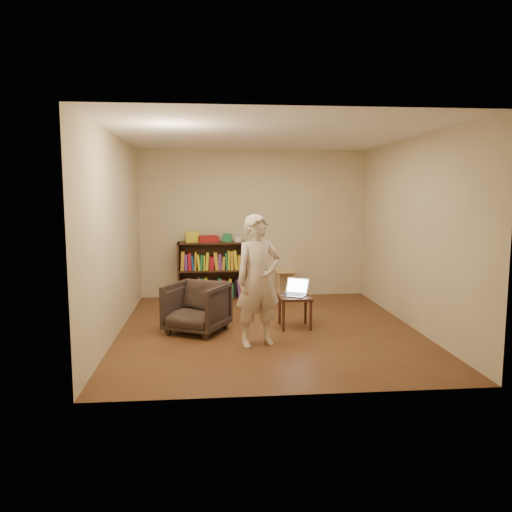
{
  "coord_description": "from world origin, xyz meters",
  "views": [
    {
      "loc": [
        -0.78,
        -6.6,
        1.86
      ],
      "look_at": [
        -0.13,
        0.35,
        0.97
      ],
      "focal_mm": 35.0,
      "sensor_mm": 36.0,
      "label": 1
    }
  ],
  "objects": [
    {
      "name": "floor",
      "position": [
        0.0,
        0.0,
        0.0
      ],
      "size": [
        4.5,
        4.5,
        0.0
      ],
      "primitive_type": "plane",
      "color": "#4E2A19",
      "rests_on": "ground"
    },
    {
      "name": "box_yellow",
      "position": [
        -1.08,
        2.09,
        1.09
      ],
      "size": [
        0.24,
        0.19,
        0.18
      ],
      "primitive_type": "cube",
      "rotation": [
        0.0,
        0.0,
        0.11
      ],
      "color": "yellow",
      "rests_on": "bookshelf"
    },
    {
      "name": "person",
      "position": [
        -0.2,
        -0.69,
        0.8
      ],
      "size": [
        0.68,
        0.55,
        1.6
      ],
      "primitive_type": "imported",
      "rotation": [
        0.0,
        0.0,
        0.33
      ],
      "color": "beige",
      "rests_on": "floor"
    },
    {
      "name": "wall_right",
      "position": [
        2.0,
        0.0,
        1.3
      ],
      "size": [
        0.0,
        4.5,
        4.5
      ],
      "primitive_type": "plane",
      "rotation": [
        1.57,
        0.0,
        -1.57
      ],
      "color": "#BCA88E",
      "rests_on": "floor"
    },
    {
      "name": "box_white",
      "position": [
        -0.29,
        2.08,
        1.04
      ],
      "size": [
        0.11,
        0.11,
        0.09
      ],
      "primitive_type": "cube",
      "rotation": [
        0.0,
        0.0,
        -0.05
      ],
      "color": "silver",
      "rests_on": "bookshelf"
    },
    {
      "name": "stool",
      "position": [
        0.54,
        2.03,
        0.4
      ],
      "size": [
        0.34,
        0.34,
        0.5
      ],
      "color": "tan",
      "rests_on": "floor"
    },
    {
      "name": "red_cloth",
      "position": [
        -0.81,
        2.06,
        1.06
      ],
      "size": [
        0.38,
        0.31,
        0.11
      ],
      "primitive_type": "cube",
      "rotation": [
        0.0,
        0.0,
        0.2
      ],
      "color": "maroon",
      "rests_on": "bookshelf"
    },
    {
      "name": "wall_back",
      "position": [
        0.0,
        2.25,
        1.3
      ],
      "size": [
        4.0,
        0.0,
        4.0
      ],
      "primitive_type": "plane",
      "rotation": [
        1.57,
        0.0,
        0.0
      ],
      "color": "#BCA88E",
      "rests_on": "floor"
    },
    {
      "name": "ceiling",
      "position": [
        0.0,
        0.0,
        2.6
      ],
      "size": [
        4.5,
        4.5,
        0.0
      ],
      "primitive_type": "plane",
      "color": "white",
      "rests_on": "wall_back"
    },
    {
      "name": "box_green",
      "position": [
        -0.47,
        2.11,
        1.07
      ],
      "size": [
        0.16,
        0.16,
        0.14
      ],
      "primitive_type": "cube",
      "rotation": [
        0.0,
        0.0,
        -0.1
      ],
      "color": "#207A46",
      "rests_on": "bookshelf"
    },
    {
      "name": "wall_left",
      "position": [
        -2.0,
        0.0,
        1.3
      ],
      "size": [
        0.0,
        4.5,
        4.5
      ],
      "primitive_type": "plane",
      "rotation": [
        1.57,
        0.0,
        1.57
      ],
      "color": "#BCA88E",
      "rests_on": "floor"
    },
    {
      "name": "bookshelf",
      "position": [
        -0.74,
        2.09,
        0.44
      ],
      "size": [
        1.2,
        0.3,
        1.0
      ],
      "color": "black",
      "rests_on": "floor"
    },
    {
      "name": "laptop",
      "position": [
        0.39,
        0.12,
        0.49
      ],
      "size": [
        0.43,
        0.44,
        0.22
      ],
      "rotation": [
        0.0,
        0.0,
        -0.52
      ],
      "color": "#AFAEB3",
      "rests_on": "side_table"
    },
    {
      "name": "armchair",
      "position": [
        -0.96,
        -0.05,
        0.33
      ],
      "size": [
        0.98,
        0.98,
        0.67
      ],
      "primitive_type": "imported",
      "rotation": [
        0.0,
        0.0,
        -0.48
      ],
      "color": "#2F251F",
      "rests_on": "floor"
    },
    {
      "name": "side_table",
      "position": [
        0.38,
        0.06,
        0.37
      ],
      "size": [
        0.43,
        0.43,
        0.44
      ],
      "color": "black",
      "rests_on": "floor"
    }
  ]
}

